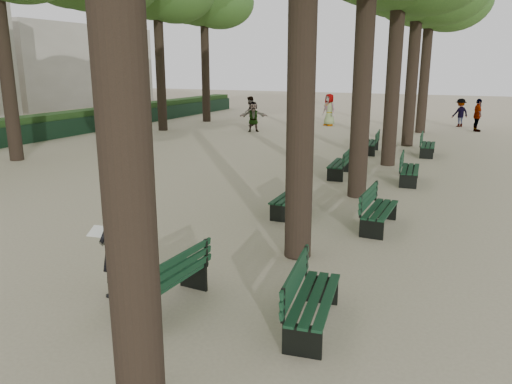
% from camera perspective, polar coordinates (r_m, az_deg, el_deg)
% --- Properties ---
extents(ground, '(120.00, 120.00, 0.00)m').
position_cam_1_polar(ground, '(8.20, -12.86, -12.55)').
color(ground, tan).
rests_on(ground, ground).
extents(bench_left_0, '(0.66, 1.83, 0.92)m').
position_cam_1_polar(bench_left_0, '(7.95, -10.41, -11.13)').
color(bench_left_0, black).
rests_on(bench_left_0, ground).
extents(bench_left_1, '(0.61, 1.81, 0.92)m').
position_cam_1_polar(bench_left_1, '(12.62, 4.00, -1.24)').
color(bench_left_1, black).
rests_on(bench_left_1, ground).
extents(bench_left_2, '(0.71, 1.84, 0.92)m').
position_cam_1_polar(bench_left_2, '(16.96, 9.52, 2.67)').
color(bench_left_2, black).
rests_on(bench_left_2, ground).
extents(bench_left_3, '(0.76, 1.85, 0.92)m').
position_cam_1_polar(bench_left_3, '(21.75, 12.96, 5.07)').
color(bench_left_3, black).
rests_on(bench_left_3, ground).
extents(bench_right_0, '(0.81, 1.86, 0.92)m').
position_cam_1_polar(bench_right_0, '(7.35, 6.54, -13.22)').
color(bench_right_0, black).
rests_on(bench_right_0, ground).
extents(bench_right_1, '(0.59, 1.81, 0.92)m').
position_cam_1_polar(bench_right_1, '(11.78, 13.90, -2.78)').
color(bench_right_1, black).
rests_on(bench_right_1, ground).
extents(bench_right_2, '(0.73, 1.84, 0.92)m').
position_cam_1_polar(bench_right_2, '(16.55, 17.13, 1.93)').
color(bench_right_2, black).
rests_on(bench_right_2, ground).
extents(bench_right_3, '(0.68, 1.83, 0.92)m').
position_cam_1_polar(bench_right_3, '(21.78, 19.01, 4.66)').
color(bench_right_3, black).
rests_on(bench_right_3, ground).
extents(man_with_map, '(0.60, 0.63, 1.55)m').
position_cam_1_polar(man_with_map, '(8.38, -16.03, -6.36)').
color(man_with_map, black).
rests_on(man_with_map, ground).
extents(pedestrian_d, '(1.01, 0.80, 1.92)m').
position_cam_1_polar(pedestrian_d, '(31.13, 8.36, 9.28)').
color(pedestrian_d, '#262628').
rests_on(pedestrian_d, ground).
extents(pedestrian_c, '(0.66, 1.12, 1.82)m').
position_cam_1_polar(pedestrian_c, '(30.60, 24.00, 8.02)').
color(pedestrian_c, '#262628').
rests_on(pedestrian_c, ground).
extents(pedestrian_b, '(1.03, 0.98, 1.68)m').
position_cam_1_polar(pedestrian_b, '(32.64, 22.30, 8.38)').
color(pedestrian_b, '#262628').
rests_on(pedestrian_b, ground).
extents(pedestrian_a, '(0.59, 0.93, 1.77)m').
position_cam_1_polar(pedestrian_a, '(30.71, -0.69, 9.22)').
color(pedestrian_a, '#262628').
rests_on(pedestrian_a, ground).
extents(pedestrian_e, '(1.50, 1.06, 1.66)m').
position_cam_1_polar(pedestrian_e, '(28.01, -0.30, 8.60)').
color(pedestrian_e, '#262628').
rests_on(pedestrian_e, ground).
extents(fence, '(0.08, 42.00, 0.90)m').
position_cam_1_polar(fence, '(25.95, -25.05, 5.95)').
color(fence, black).
rests_on(fence, ground).
extents(hedge, '(1.20, 42.00, 1.20)m').
position_cam_1_polar(hedge, '(26.46, -26.08, 6.30)').
color(hedge, '#1B3B14').
rests_on(hedge, ground).
extents(building_far, '(12.00, 16.00, 7.00)m').
position_cam_1_polar(building_far, '(51.85, -22.73, 13.15)').
color(building_far, '#B7B2A3').
rests_on(building_far, ground).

